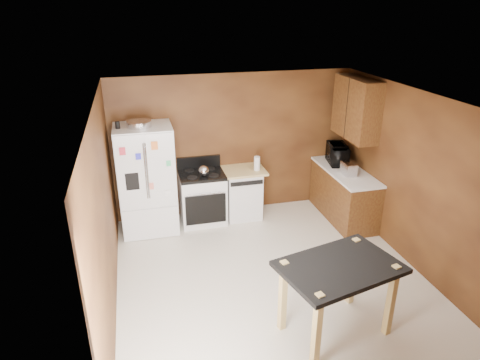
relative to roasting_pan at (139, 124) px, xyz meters
name	(u,v)px	position (x,y,z in m)	size (l,w,h in m)	color
floor	(271,278)	(1.59, -1.84, -1.85)	(4.50, 4.50, 0.00)	silver
ceiling	(277,102)	(1.59, -1.84, 0.65)	(4.50, 4.50, 0.00)	white
wall_back	(234,145)	(1.59, 0.41, -0.60)	(4.20, 4.20, 0.00)	brown
wall_front	(360,311)	(1.59, -4.09, -0.60)	(4.20, 4.20, 0.00)	brown
wall_left	(105,216)	(-0.51, -1.84, -0.60)	(4.50, 4.50, 0.00)	brown
wall_right	(416,182)	(3.69, -1.84, -0.60)	(4.50, 4.50, 0.00)	brown
roasting_pan	(139,124)	(0.00, 0.00, 0.00)	(0.38, 0.38, 0.09)	silver
pen_cup	(117,125)	(-0.32, -0.02, 0.01)	(0.07, 0.07, 0.11)	black
kettle	(204,171)	(0.97, -0.04, -0.86)	(0.18, 0.18, 0.18)	silver
paper_towel	(257,163)	(1.91, 0.02, -0.84)	(0.10, 0.10, 0.24)	white
green_canister	(258,165)	(1.96, 0.14, -0.91)	(0.09, 0.09, 0.10)	#40A860
toaster	(349,169)	(3.33, -0.57, -0.84)	(0.18, 0.29, 0.21)	silver
microwave	(337,155)	(3.39, -0.02, -0.79)	(0.56, 0.38, 0.31)	black
refrigerator	(147,180)	(0.04, 0.02, -0.95)	(0.90, 0.80, 1.80)	white
gas_range	(202,197)	(0.95, 0.09, -1.39)	(0.76, 0.68, 1.10)	white
dishwasher	(242,192)	(1.67, 0.11, -1.40)	(0.78, 0.63, 0.89)	white
right_cabinets	(347,169)	(3.43, -0.36, -0.94)	(0.63, 1.58, 2.45)	brown
island	(339,275)	(1.98, -2.99, -1.07)	(1.47, 1.15, 0.93)	black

